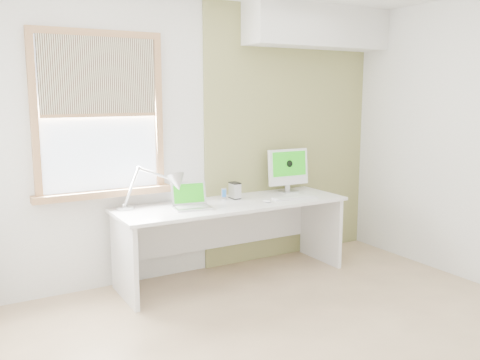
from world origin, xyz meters
TOP-DOWN VIEW (x-y plane):
  - room at (0.00, 0.00)m, footprint 4.04×3.54m
  - accent_wall at (1.00, 1.74)m, footprint 2.00×0.02m
  - soffit at (1.20, 1.57)m, footprint 1.60×0.40m
  - window at (-1.00, 1.71)m, footprint 1.20×0.14m
  - desk at (0.11, 1.44)m, footprint 2.20×0.70m
  - desk_lamp at (-0.50, 1.48)m, footprint 0.63×0.38m
  - laptop at (-0.32, 1.38)m, footprint 0.35×0.30m
  - phone_dock at (0.09, 1.51)m, footprint 0.06×0.06m
  - external_drive at (0.21, 1.52)m, footprint 0.08×0.12m
  - imac at (0.87, 1.57)m, footprint 0.45×0.15m
  - keyboard at (0.72, 1.23)m, footprint 0.45×0.18m
  - mouse at (0.39, 1.22)m, footprint 0.07×0.10m

SIDE VIEW (x-z plane):
  - desk at x=0.11m, z-range 0.17..0.90m
  - keyboard at x=0.72m, z-range 0.73..0.75m
  - mouse at x=0.39m, z-range 0.73..0.76m
  - phone_dock at x=0.09m, z-range 0.70..0.82m
  - laptop at x=-0.32m, z-range 0.67..0.90m
  - external_drive at x=0.21m, z-range 0.73..0.89m
  - desk_lamp at x=-0.50m, z-range 0.74..1.12m
  - imac at x=0.87m, z-range 0.76..1.20m
  - room at x=0.00m, z-range -0.02..2.62m
  - accent_wall at x=1.00m, z-range 0.00..2.60m
  - window at x=-1.00m, z-range 0.83..2.25m
  - soffit at x=1.20m, z-range 2.19..2.61m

